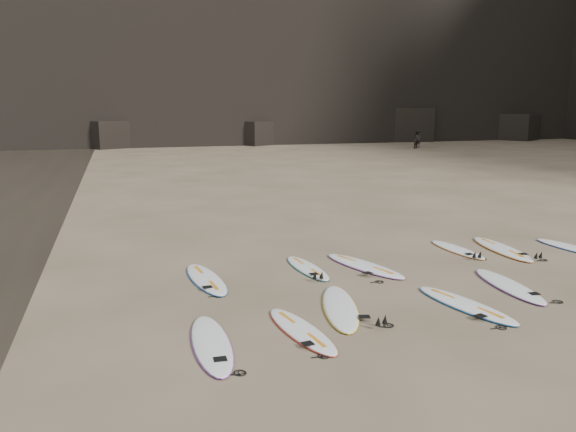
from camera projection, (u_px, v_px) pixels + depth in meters
The scene contains 14 objects.
ground at pixel (389, 305), 11.37m from camera, with size 240.00×240.00×0.00m, color #897559.
surfboard_0 at pixel (211, 343), 9.44m from camera, with size 0.61×2.55×0.09m, color white.
surfboard_1 at pixel (301, 330), 10.00m from camera, with size 0.56×2.35×0.08m, color white.
surfboard_2 at pixel (340, 307), 11.12m from camera, with size 0.63×2.63×0.09m, color white.
surfboard_3 at pixel (466, 304), 11.27m from camera, with size 0.62×2.56×0.09m, color white.
surfboard_4 at pixel (509, 285), 12.45m from camera, with size 0.62×2.57×0.09m, color white.
surfboard_5 at pixel (206, 279), 12.93m from camera, with size 0.62×2.59×0.09m, color white.
surfboard_6 at pixel (307, 268), 13.81m from camera, with size 0.54×2.25×0.08m, color white.
surfboard_7 at pixel (364, 265), 13.97m from camera, with size 0.64×2.68×0.10m, color white.
surfboard_8 at pixel (457, 249), 15.56m from camera, with size 0.54×2.23×0.08m, color white.
surfboard_9 at pixel (502, 248), 15.61m from camera, with size 0.66×2.77×0.10m, color white.
surfboard_10 at pixel (572, 248), 15.72m from camera, with size 0.57×2.39×0.09m, color white.
person_a at pixel (419, 138), 53.03m from camera, with size 0.58×0.38×1.59m, color #232127.
person_b at pixel (418, 139), 51.06m from camera, with size 0.81×0.63×1.67m, color black.
Camera 1 is at (-5.10, -9.74, 4.00)m, focal length 35.00 mm.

